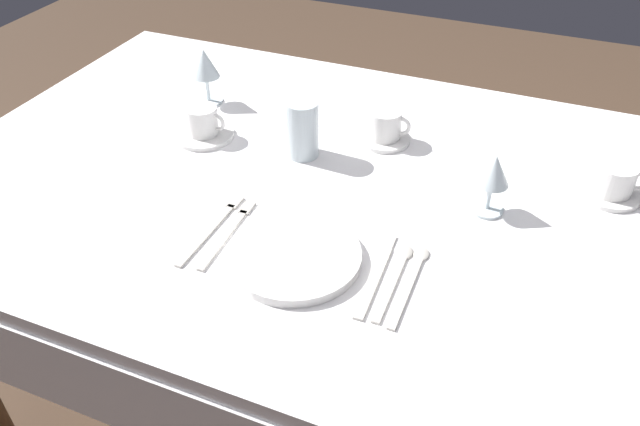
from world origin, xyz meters
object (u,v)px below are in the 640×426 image
object	(u,v)px
dinner_plate	(295,256)
spoon_dessert	(413,276)
dinner_knife	(376,277)
coffee_cup_far	(614,178)
coffee_cup_right	(386,124)
wine_glass_left	(493,174)
drink_tumbler	(302,132)
spoon_soup	(397,272)
coffee_cup_left	(203,121)
wine_glass_centre	(205,67)
fork_outer	(230,231)
fork_inner	(214,226)

from	to	relation	value
dinner_plate	spoon_dessert	world-z (taller)	dinner_plate
dinner_knife	coffee_cup_far	xyz separation A→B (m)	(0.36, 0.41, 0.04)
coffee_cup_right	wine_glass_left	xyz separation A→B (m)	(0.27, -0.18, 0.04)
drink_tumbler	coffee_cup_far	bearing A→B (deg)	8.50
dinner_plate	dinner_knife	distance (m)	0.15
dinner_knife	spoon_soup	xyz separation A→B (m)	(0.03, 0.02, -0.00)
spoon_dessert	coffee_cup_left	distance (m)	0.64
dinner_knife	wine_glass_centre	xyz separation A→B (m)	(-0.59, 0.45, 0.09)
dinner_plate	coffee_cup_left	size ratio (longest dim) A/B	2.53
fork_outer	coffee_cup_left	world-z (taller)	coffee_cup_left
spoon_dessert	wine_glass_left	world-z (taller)	wine_glass_left
fork_outer	drink_tumbler	bearing A→B (deg)	86.47
dinner_knife	coffee_cup_left	bearing A→B (deg)	149.79
fork_inner	spoon_dessert	bearing A→B (deg)	1.60
fork_inner	coffee_cup_far	size ratio (longest dim) A/B	2.12
fork_outer	coffee_cup_right	size ratio (longest dim) A/B	2.19
coffee_cup_right	drink_tumbler	xyz separation A→B (m)	(-0.15, -0.12, 0.01)
dinner_plate	coffee_cup_left	bearing A→B (deg)	139.73
spoon_soup	coffee_cup_far	bearing A→B (deg)	49.46
wine_glass_left	wine_glass_centre	bearing A→B (deg)	165.66
fork_inner	wine_glass_centre	xyz separation A→B (m)	(-0.27, 0.44, 0.09)
wine_glass_centre	wine_glass_left	world-z (taller)	wine_glass_centre
drink_tumbler	fork_outer	bearing A→B (deg)	-93.53
dinner_plate	fork_inner	world-z (taller)	dinner_plate
fork_outer	coffee_cup_far	distance (m)	0.77
spoon_soup	spoon_dessert	xyz separation A→B (m)	(0.03, 0.00, 0.00)
spoon_soup	wine_glass_left	xyz separation A→B (m)	(0.11, 0.24, 0.08)
dinner_knife	wine_glass_centre	size ratio (longest dim) A/B	1.58
coffee_cup_right	dinner_knife	bearing A→B (deg)	-74.41
spoon_soup	drink_tumbler	size ratio (longest dim) A/B	1.57
dinner_plate	spoon_soup	size ratio (longest dim) A/B	1.18
coffee_cup_left	coffee_cup_far	distance (m)	0.89
dinner_plate	spoon_soup	distance (m)	0.18
dinner_knife	drink_tumbler	xyz separation A→B (m)	(-0.28, 0.32, 0.05)
coffee_cup_left	coffee_cup_far	bearing A→B (deg)	7.27
fork_inner	wine_glass_left	xyz separation A→B (m)	(0.47, 0.25, 0.08)
dinner_knife	coffee_cup_right	xyz separation A→B (m)	(-0.12, 0.44, 0.04)
fork_inner	drink_tumbler	distance (m)	0.31
spoon_dessert	spoon_soup	bearing A→B (deg)	-175.66
dinner_knife	spoon_soup	size ratio (longest dim) A/B	1.10
coffee_cup_right	wine_glass_left	size ratio (longest dim) A/B	0.77
dinner_plate	wine_glass_left	xyz separation A→B (m)	(0.29, 0.28, 0.08)
spoon_soup	coffee_cup_far	distance (m)	0.51
coffee_cup_far	wine_glass_centre	size ratio (longest dim) A/B	0.75
fork_outer	dinner_knife	world-z (taller)	same
coffee_cup_far	wine_glass_left	xyz separation A→B (m)	(-0.22, -0.15, 0.04)
dinner_knife	drink_tumbler	distance (m)	0.42
coffee_cup_right	wine_glass_centre	distance (m)	0.47
dinner_plate	coffee_cup_far	bearing A→B (deg)	39.63
dinner_plate	coffee_cup_far	world-z (taller)	coffee_cup_far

